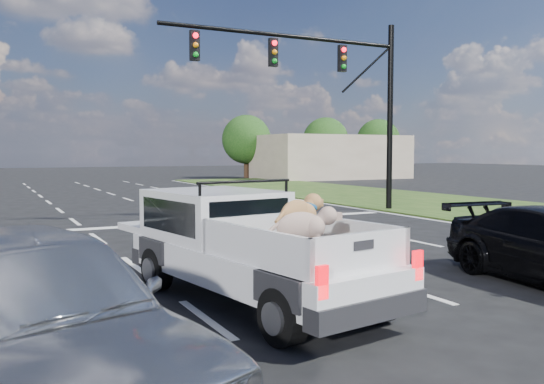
{
  "coord_description": "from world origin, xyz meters",
  "views": [
    {
      "loc": [
        -4.37,
        -7.14,
        2.23
      ],
      "look_at": [
        0.26,
        2.0,
        1.52
      ],
      "focal_mm": 38.0,
      "sensor_mm": 36.0,
      "label": 1
    }
  ],
  "objects": [
    {
      "name": "tree_far_f",
      "position": [
        30.0,
        38.0,
        3.29
      ],
      "size": [
        4.2,
        4.2,
        5.4
      ],
      "color": "#332114",
      "rests_on": "ground"
    },
    {
      "name": "building_right",
      "position": [
        22.0,
        34.0,
        1.8
      ],
      "size": [
        12.0,
        7.0,
        3.6
      ],
      "primitive_type": "cube",
      "color": "#B7A48C",
      "rests_on": "ground"
    },
    {
      "name": "road_markings",
      "position": [
        0.0,
        6.56,
        0.01
      ],
      "size": [
        17.75,
        60.0,
        0.01
      ],
      "color": "silver",
      "rests_on": "ground"
    },
    {
      "name": "tree_far_e",
      "position": [
        24.0,
        38.0,
        3.29
      ],
      "size": [
        4.2,
        4.2,
        5.4
      ],
      "color": "#332114",
      "rests_on": "ground"
    },
    {
      "name": "pickup_truck",
      "position": [
        -0.87,
        0.62,
        0.84
      ],
      "size": [
        2.51,
        5.07,
        1.82
      ],
      "rotation": [
        0.0,
        0.0,
        0.17
      ],
      "color": "black",
      "rests_on": "ground"
    },
    {
      "name": "ground",
      "position": [
        0.0,
        0.0,
        0.0
      ],
      "size": [
        160.0,
        160.0,
        0.0
      ],
      "primitive_type": "plane",
      "color": "black",
      "rests_on": "ground"
    },
    {
      "name": "tree_far_d",
      "position": [
        16.0,
        38.0,
        3.29
      ],
      "size": [
        4.2,
        4.2,
        5.4
      ],
      "color": "#332114",
      "rests_on": "ground"
    },
    {
      "name": "silver_sedan",
      "position": [
        -4.04,
        -1.84,
        0.82
      ],
      "size": [
        3.15,
        5.15,
        1.64
      ],
      "primitive_type": "imported",
      "rotation": [
        0.0,
        0.0,
        0.27
      ],
      "color": "#A2A4A8",
      "rests_on": "ground"
    },
    {
      "name": "traffic_signal",
      "position": [
        7.2,
        10.5,
        4.73
      ],
      "size": [
        9.11,
        0.31,
        7.0
      ],
      "color": "black",
      "rests_on": "ground"
    }
  ]
}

